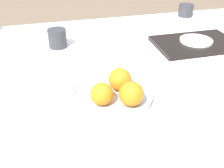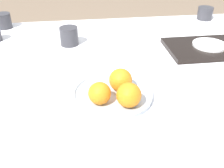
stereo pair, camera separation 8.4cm
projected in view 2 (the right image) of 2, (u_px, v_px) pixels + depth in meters
name	position (u px, v px, depth m)	size (l,w,h in m)	color
ground_plane	(137.00, 167.00, 1.50)	(12.00, 12.00, 0.00)	#7A6651
table	(141.00, 119.00, 1.31)	(1.56, 1.04, 0.70)	white
fruit_platter	(112.00, 94.00, 0.86)	(0.27, 0.27, 0.02)	#B2BCC6
orange_0	(129.00, 95.00, 0.78)	(0.08, 0.08, 0.08)	orange
orange_1	(121.00, 80.00, 0.85)	(0.08, 0.08, 0.08)	orange
orange_2	(100.00, 93.00, 0.79)	(0.07, 0.07, 0.07)	orange
serving_tray	(209.00, 48.00, 1.17)	(0.38, 0.24, 0.02)	black
side_plate	(210.00, 45.00, 1.16)	(0.15, 0.15, 0.01)	white
cup_1	(4.00, 21.00, 1.40)	(0.08, 0.08, 0.08)	#333338
cup_2	(205.00, 13.00, 1.53)	(0.09, 0.09, 0.07)	#333338
cup_3	(69.00, 36.00, 1.21)	(0.08, 0.08, 0.08)	#333338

